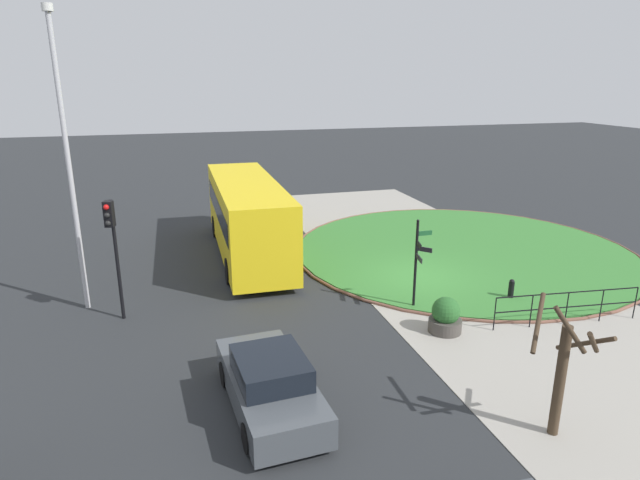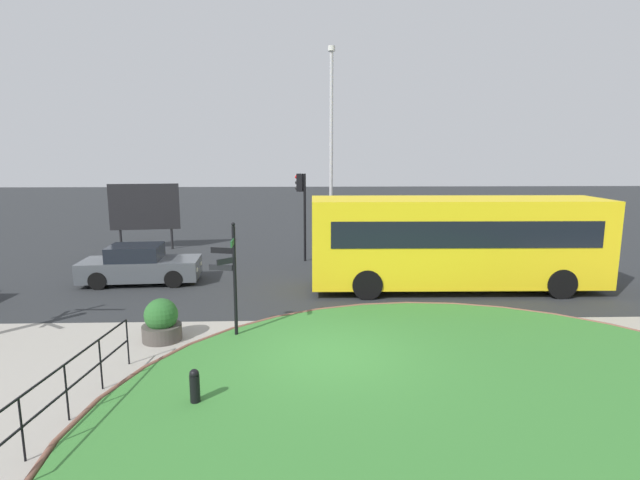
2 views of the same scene
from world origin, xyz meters
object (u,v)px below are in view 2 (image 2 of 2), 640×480
Objects in this scene: signpost_directional at (232,273)px; billboard_left at (145,208)px; bus_yellow at (456,241)px; planter_near_signpost at (161,322)px; bollard_foreground at (195,387)px; traffic_light_near at (302,197)px; car_near_lane at (140,266)px; lamppost_tall at (331,148)px.

signpost_directional is 0.91× the size of billboard_left.
bus_yellow is 3.02× the size of billboard_left.
planter_near_signpost is (4.22, -12.32, -1.60)m from billboard_left.
bollard_foreground is 13.25m from traffic_light_near.
car_near_lane is 1.12× the size of traffic_light_near.
signpost_directional is at bearing 3.57° from planter_near_signpost.
traffic_light_near is (-5.42, 4.89, 1.11)m from bus_yellow.
lamppost_tall is (3.35, 14.03, 4.63)m from bollard_foreground.
billboard_left is at bearing -3.96° from traffic_light_near.
car_near_lane is 3.88× the size of planter_near_signpost.
planter_near_signpost is at bearing -176.43° from signpost_directional.
traffic_light_near is 2.81m from lamppost_tall.
planter_near_signpost is at bearing 114.94° from bollard_foreground.
bollard_foreground is at bearing 97.32° from traffic_light_near.
lamppost_tall reaches higher than car_near_lane.
lamppost_tall is at bearing 65.09° from planter_near_signpost.
car_near_lane is at bearing -146.95° from lamppost_tall.
signpost_directional is at bearing 95.46° from traffic_light_near.
billboard_left is (-7.80, 2.86, -0.75)m from traffic_light_near.
lamppost_tall is at bearing 73.47° from signpost_directional.
lamppost_tall reaches higher than signpost_directional.
car_near_lane is at bearing 112.60° from planter_near_signpost.
lamppost_tall reaches higher than traffic_light_near.
signpost_directional is 0.30× the size of bus_yellow.
billboard_left reaches higher than car_near_lane.
signpost_directional is 11.45m from lamppost_tall.
planter_near_signpost is (-1.81, -0.11, -1.26)m from signpost_directional.
billboard_left is at bearing 110.25° from bollard_foreground.
bollard_foreground is 10.08m from car_near_lane.
lamppost_tall is at bearing 29.09° from car_near_lane.
bollard_foreground is 0.08× the size of lamppost_tall.
bollard_foreground is at bearing -93.79° from signpost_directional.
bus_yellow is 15.33m from billboard_left.
bus_yellow reaches higher than signpost_directional.
traffic_light_near is 0.41× the size of lamppost_tall.
bollard_foreground is 0.07× the size of bus_yellow.
bus_yellow is 8.00m from lamppost_tall.
signpost_directional is at bearing -57.40° from car_near_lane.
billboard_left reaches higher than signpost_directional.
traffic_light_near is (1.77, 9.35, 1.09)m from signpost_directional.
lamppost_tall reaches higher than billboard_left.
billboard_left reaches higher than bollard_foreground.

